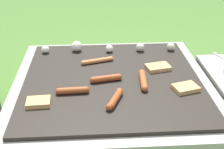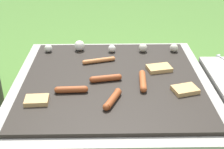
# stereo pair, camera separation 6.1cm
# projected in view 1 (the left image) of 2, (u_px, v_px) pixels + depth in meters

# --- Properties ---
(ground_plane) EXTENTS (14.00, 14.00, 0.00)m
(ground_plane) POSITION_uv_depth(u_px,v_px,m) (112.00, 140.00, 1.68)
(ground_plane) COLOR #47702D
(grill) EXTENTS (0.95, 0.95, 0.38)m
(grill) POSITION_uv_depth(u_px,v_px,m) (112.00, 111.00, 1.59)
(grill) COLOR #9E998E
(grill) RESTS_ON ground_plane
(sausage_front_center) EXTENTS (0.08, 0.15, 0.03)m
(sausage_front_center) POSITION_uv_depth(u_px,v_px,m) (115.00, 99.00, 1.31)
(sausage_front_center) COLOR #93421E
(sausage_front_center) RESTS_ON grill
(sausage_mid_left) EXTENTS (0.15, 0.04, 0.03)m
(sausage_mid_left) POSITION_uv_depth(u_px,v_px,m) (72.00, 91.00, 1.37)
(sausage_mid_left) COLOR #93421E
(sausage_mid_left) RESTS_ON grill
(sausage_back_center) EXTENTS (0.04, 0.18, 0.03)m
(sausage_back_center) POSITION_uv_depth(u_px,v_px,m) (143.00, 80.00, 1.45)
(sausage_back_center) COLOR #A34C23
(sausage_back_center) RESTS_ON grill
(sausage_back_left) EXTENTS (0.17, 0.07, 0.02)m
(sausage_back_left) POSITION_uv_depth(u_px,v_px,m) (97.00, 61.00, 1.65)
(sausage_back_left) COLOR #C6753D
(sausage_back_left) RESTS_ON grill
(sausage_back_right) EXTENTS (0.15, 0.05, 0.03)m
(sausage_back_right) POSITION_uv_depth(u_px,v_px,m) (106.00, 78.00, 1.47)
(sausage_back_right) COLOR #93421E
(sausage_back_right) RESTS_ON grill
(bread_slice_right) EXTENTS (0.13, 0.10, 0.02)m
(bread_slice_right) POSITION_uv_depth(u_px,v_px,m) (158.00, 67.00, 1.58)
(bread_slice_right) COLOR tan
(bread_slice_right) RESTS_ON grill
(bread_slice_center) EXTENTS (0.10, 0.08, 0.02)m
(bread_slice_center) POSITION_uv_depth(u_px,v_px,m) (38.00, 102.00, 1.30)
(bread_slice_center) COLOR tan
(bread_slice_center) RESTS_ON grill
(bread_slice_left) EXTENTS (0.13, 0.11, 0.02)m
(bread_slice_left) POSITION_uv_depth(u_px,v_px,m) (186.00, 88.00, 1.40)
(bread_slice_left) COLOR tan
(bread_slice_left) RESTS_ON grill
(mushroom_row) EXTENTS (0.76, 0.08, 0.06)m
(mushroom_row) POSITION_uv_depth(u_px,v_px,m) (105.00, 47.00, 1.77)
(mushroom_row) COLOR silver
(mushroom_row) RESTS_ON grill
(fork_utensil) EXTENTS (0.08, 0.19, 0.01)m
(fork_utensil) POSITION_uv_depth(u_px,v_px,m) (224.00, 59.00, 1.68)
(fork_utensil) COLOR silver
(fork_utensil) RESTS_ON side_ledge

